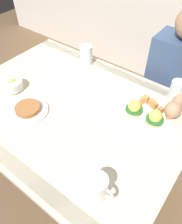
{
  "coord_description": "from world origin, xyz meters",
  "views": [
    {
      "loc": [
        0.59,
        -0.59,
        1.54
      ],
      "look_at": [
        0.14,
        0.0,
        0.78
      ],
      "focal_mm": 35.66,
      "sensor_mm": 36.0,
      "label": 1
    }
  ],
  "objects_px": {
    "water_glass_near": "(176,94)",
    "side_plate": "(28,110)",
    "fruit_bowl": "(12,85)",
    "eggs_benedict_plate": "(145,114)",
    "dining_table": "(71,120)",
    "coffee_mug": "(98,187)",
    "diner_person": "(173,86)",
    "water_glass_far": "(86,56)",
    "fork": "(70,74)"
  },
  "relations": [
    {
      "from": "water_glass_near",
      "to": "side_plate",
      "type": "distance_m",
      "value": 0.75
    },
    {
      "from": "fruit_bowl",
      "to": "side_plate",
      "type": "bearing_deg",
      "value": -17.62
    },
    {
      "from": "fruit_bowl",
      "to": "eggs_benedict_plate",
      "type": "bearing_deg",
      "value": 20.19
    },
    {
      "from": "dining_table",
      "to": "coffee_mug",
      "type": "bearing_deg",
      "value": -36.6
    },
    {
      "from": "fruit_bowl",
      "to": "coffee_mug",
      "type": "xyz_separation_m",
      "value": [
        0.73,
        -0.2,
        0.02
      ]
    },
    {
      "from": "diner_person",
      "to": "water_glass_near",
      "type": "bearing_deg",
      "value": -72.04
    },
    {
      "from": "water_glass_near",
      "to": "water_glass_far",
      "type": "distance_m",
      "value": 0.59
    },
    {
      "from": "water_glass_far",
      "to": "fruit_bowl",
      "type": "bearing_deg",
      "value": -109.47
    },
    {
      "from": "fruit_bowl",
      "to": "water_glass_far",
      "type": "xyz_separation_m",
      "value": [
        0.16,
        0.46,
        0.02
      ]
    },
    {
      "from": "water_glass_near",
      "to": "water_glass_far",
      "type": "xyz_separation_m",
      "value": [
        -0.59,
        0.01,
        -0.0
      ]
    },
    {
      "from": "eggs_benedict_plate",
      "to": "coffee_mug",
      "type": "distance_m",
      "value": 0.45
    },
    {
      "from": "fork",
      "to": "water_glass_near",
      "type": "xyz_separation_m",
      "value": [
        0.59,
        0.15,
        0.05
      ]
    },
    {
      "from": "dining_table",
      "to": "side_plate",
      "type": "relative_size",
      "value": 6.0
    },
    {
      "from": "fork",
      "to": "side_plate",
      "type": "distance_m",
      "value": 0.37
    },
    {
      "from": "fruit_bowl",
      "to": "coffee_mug",
      "type": "distance_m",
      "value": 0.76
    },
    {
      "from": "eggs_benedict_plate",
      "to": "side_plate",
      "type": "relative_size",
      "value": 1.35
    },
    {
      "from": "water_glass_far",
      "to": "coffee_mug",
      "type": "bearing_deg",
      "value": -49.1
    },
    {
      "from": "coffee_mug",
      "to": "water_glass_far",
      "type": "bearing_deg",
      "value": 130.9
    },
    {
      "from": "coffee_mug",
      "to": "fork",
      "type": "bearing_deg",
      "value": 138.77
    },
    {
      "from": "fruit_bowl",
      "to": "fork",
      "type": "bearing_deg",
      "value": 61.43
    },
    {
      "from": "coffee_mug",
      "to": "side_plate",
      "type": "xyz_separation_m",
      "value": [
        -0.53,
        0.13,
        -0.04
      ]
    },
    {
      "from": "side_plate",
      "to": "water_glass_near",
      "type": "bearing_deg",
      "value": 43.03
    },
    {
      "from": "dining_table",
      "to": "side_plate",
      "type": "height_order",
      "value": "side_plate"
    },
    {
      "from": "eggs_benedict_plate",
      "to": "coffee_mug",
      "type": "xyz_separation_m",
      "value": [
        0.04,
        -0.45,
        0.03
      ]
    },
    {
      "from": "coffee_mug",
      "to": "diner_person",
      "type": "height_order",
      "value": "diner_person"
    },
    {
      "from": "dining_table",
      "to": "side_plate",
      "type": "bearing_deg",
      "value": -131.21
    },
    {
      "from": "fork",
      "to": "water_glass_far",
      "type": "bearing_deg",
      "value": 90.47
    },
    {
      "from": "eggs_benedict_plate",
      "to": "diner_person",
      "type": "relative_size",
      "value": 0.24
    },
    {
      "from": "fork",
      "to": "dining_table",
      "type": "bearing_deg",
      "value": -49.44
    },
    {
      "from": "eggs_benedict_plate",
      "to": "fruit_bowl",
      "type": "relative_size",
      "value": 2.25
    },
    {
      "from": "eggs_benedict_plate",
      "to": "diner_person",
      "type": "distance_m",
      "value": 0.46
    },
    {
      "from": "coffee_mug",
      "to": "fork",
      "type": "height_order",
      "value": "coffee_mug"
    },
    {
      "from": "dining_table",
      "to": "water_glass_far",
      "type": "distance_m",
      "value": 0.44
    },
    {
      "from": "dining_table",
      "to": "water_glass_near",
      "type": "distance_m",
      "value": 0.57
    },
    {
      "from": "eggs_benedict_plate",
      "to": "coffee_mug",
      "type": "bearing_deg",
      "value": -84.32
    },
    {
      "from": "diner_person",
      "to": "dining_table",
      "type": "bearing_deg",
      "value": -118.83
    },
    {
      "from": "dining_table",
      "to": "side_plate",
      "type": "distance_m",
      "value": 0.24
    },
    {
      "from": "eggs_benedict_plate",
      "to": "diner_person",
      "type": "bearing_deg",
      "value": 91.74
    },
    {
      "from": "fork",
      "to": "fruit_bowl",
      "type": "bearing_deg",
      "value": -118.57
    },
    {
      "from": "fruit_bowl",
      "to": "water_glass_near",
      "type": "relative_size",
      "value": 0.93
    },
    {
      "from": "water_glass_far",
      "to": "side_plate",
      "type": "height_order",
      "value": "water_glass_far"
    },
    {
      "from": "water_glass_far",
      "to": "side_plate",
      "type": "xyz_separation_m",
      "value": [
        0.04,
        -0.52,
        -0.04
      ]
    },
    {
      "from": "dining_table",
      "to": "diner_person",
      "type": "xyz_separation_m",
      "value": [
        0.33,
        0.6,
        0.02
      ]
    },
    {
      "from": "coffee_mug",
      "to": "water_glass_near",
      "type": "xyz_separation_m",
      "value": [
        0.02,
        0.64,
        0.01
      ]
    },
    {
      "from": "coffee_mug",
      "to": "water_glass_near",
      "type": "bearing_deg",
      "value": 88.05
    },
    {
      "from": "fruit_bowl",
      "to": "water_glass_near",
      "type": "height_order",
      "value": "water_glass_near"
    },
    {
      "from": "fruit_bowl",
      "to": "water_glass_near",
      "type": "xyz_separation_m",
      "value": [
        0.75,
        0.45,
        0.03
      ]
    },
    {
      "from": "fruit_bowl",
      "to": "coffee_mug",
      "type": "height_order",
      "value": "coffee_mug"
    },
    {
      "from": "coffee_mug",
      "to": "diner_person",
      "type": "xyz_separation_m",
      "value": [
        -0.06,
        0.89,
        -0.14
      ]
    },
    {
      "from": "dining_table",
      "to": "water_glass_near",
      "type": "xyz_separation_m",
      "value": [
        0.41,
        0.35,
        0.16
      ]
    }
  ]
}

